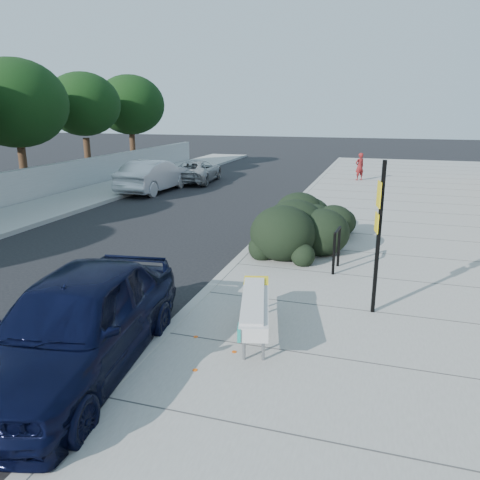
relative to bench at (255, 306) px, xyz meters
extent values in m
plane|color=black|center=(-1.55, 1.60, -0.69)|extent=(120.00, 120.00, 0.00)
cube|color=gray|center=(4.05, 6.60, -0.62)|extent=(11.20, 50.00, 0.15)
cube|color=gray|center=(-11.05, 6.60, -0.62)|extent=(3.00, 50.00, 0.15)
cube|color=#9E9E99|center=(-1.55, 6.60, -0.61)|extent=(0.22, 50.00, 0.17)
cube|color=#9E9E99|center=(-9.55, 6.60, -0.61)|extent=(0.22, 50.00, 0.17)
cylinder|color=#332114|center=(-14.05, 10.60, 0.51)|extent=(0.36, 0.36, 2.40)
ellipsoid|color=black|center=(-14.05, 10.60, 3.51)|extent=(4.60, 4.60, 3.91)
cylinder|color=#332114|center=(-14.05, 15.60, 0.51)|extent=(0.36, 0.36, 2.40)
ellipsoid|color=black|center=(-14.05, 15.60, 3.51)|extent=(4.00, 4.00, 3.40)
cylinder|color=#332114|center=(-14.05, 20.60, 0.51)|extent=(0.36, 0.36, 2.40)
ellipsoid|color=black|center=(-14.05, 20.60, 3.51)|extent=(4.40, 4.40, 3.74)
cylinder|color=gray|center=(0.07, -0.87, -0.33)|extent=(0.05, 0.05, 0.43)
cylinder|color=gray|center=(0.36, -0.80, -0.33)|extent=(0.05, 0.05, 0.43)
cylinder|color=gray|center=(-0.35, 0.80, -0.33)|extent=(0.05, 0.05, 0.43)
cylinder|color=gray|center=(-0.06, 0.87, -0.33)|extent=(0.05, 0.05, 0.43)
cylinder|color=gray|center=(-0.14, -0.04, -0.14)|extent=(0.46, 1.68, 0.04)
cylinder|color=gray|center=(0.15, 0.04, -0.14)|extent=(0.46, 1.68, 0.04)
cube|color=#B2B2B2|center=(0.00, 0.00, 0.01)|extent=(0.99, 2.31, 0.24)
cube|color=yellow|center=(-0.21, 0.87, 0.13)|extent=(0.56, 0.55, 0.02)
cube|color=teal|center=(0.04, -1.05, 0.01)|extent=(0.11, 0.26, 0.21)
cylinder|color=black|center=(0.97, 3.54, -0.04)|extent=(0.07, 0.07, 1.01)
cylinder|color=black|center=(1.01, 4.19, -0.04)|extent=(0.07, 0.07, 1.01)
cylinder|color=black|center=(0.99, 3.86, 0.47)|extent=(0.12, 0.65, 0.07)
cube|color=black|center=(1.95, 1.60, 0.93)|extent=(0.08, 0.08, 2.94)
cube|color=yellow|center=(1.89, 1.59, 1.78)|extent=(0.08, 0.34, 0.48)
cube|color=yellow|center=(1.89, 1.59, 1.25)|extent=(0.08, 0.32, 0.36)
ellipsoid|color=black|center=(-0.05, 5.98, 0.23)|extent=(2.71, 4.39, 1.54)
imported|color=black|center=(-2.35, -1.72, 0.13)|extent=(2.53, 5.03, 1.64)
imported|color=silver|center=(-8.89, 13.53, 0.09)|extent=(1.89, 4.82, 1.56)
imported|color=#9D9FA2|center=(-8.05, 17.00, -0.08)|extent=(2.49, 4.60, 1.22)
imported|color=maroon|center=(0.62, 19.39, 0.20)|extent=(0.64, 0.63, 1.49)
camera|label=1|loc=(1.96, -7.21, 3.29)|focal=35.00mm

